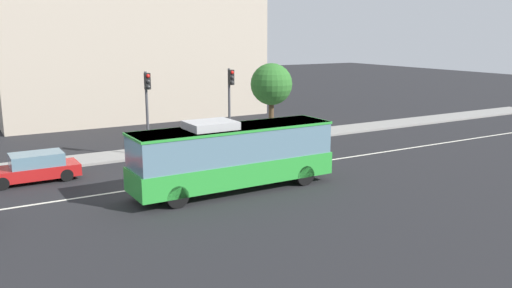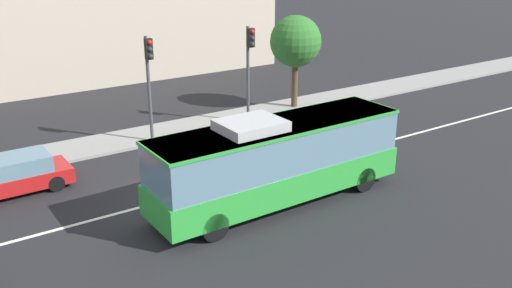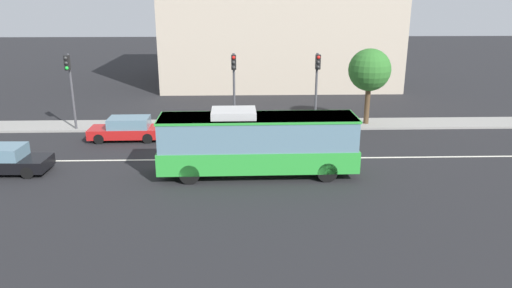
{
  "view_description": "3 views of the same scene",
  "coord_description": "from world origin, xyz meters",
  "px_view_note": "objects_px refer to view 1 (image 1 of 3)",
  "views": [
    {
      "loc": [
        -8.67,
        -24.18,
        7.45
      ],
      "look_at": [
        4.5,
        -1.63,
        1.93
      ],
      "focal_mm": 37.07,
      "sensor_mm": 36.0,
      "label": 1
    },
    {
      "loc": [
        -8.46,
        -17.87,
        9.41
      ],
      "look_at": [
        2.49,
        -1.44,
        2.1
      ],
      "focal_mm": 39.19,
      "sensor_mm": 36.0,
      "label": 2
    },
    {
      "loc": [
        1.98,
        -25.62,
        8.97
      ],
      "look_at": [
        2.7,
        -2.72,
        1.75
      ],
      "focal_mm": 33.67,
      "sensor_mm": 36.0,
      "label": 3
    }
  ],
  "objects_px": {
    "transit_bus": "(233,153)",
    "traffic_light_near_corner": "(230,94)",
    "sedan_red": "(34,168)",
    "traffic_light_far_corner": "(147,99)",
    "street_tree_kerbside_left": "(271,85)"
  },
  "relations": [
    {
      "from": "sedan_red",
      "to": "traffic_light_far_corner",
      "type": "xyz_separation_m",
      "value": [
        6.82,
        2.05,
        2.84
      ]
    },
    {
      "from": "sedan_red",
      "to": "traffic_light_near_corner",
      "type": "relative_size",
      "value": 0.87
    },
    {
      "from": "transit_bus",
      "to": "traffic_light_near_corner",
      "type": "distance_m",
      "value": 9.61
    },
    {
      "from": "traffic_light_far_corner",
      "to": "sedan_red",
      "type": "bearing_deg",
      "value": -73.6
    },
    {
      "from": "traffic_light_far_corner",
      "to": "street_tree_kerbside_left",
      "type": "distance_m",
      "value": 9.36
    },
    {
      "from": "sedan_red",
      "to": "street_tree_kerbside_left",
      "type": "distance_m",
      "value": 16.71
    },
    {
      "from": "sedan_red",
      "to": "traffic_light_near_corner",
      "type": "xyz_separation_m",
      "value": [
        12.35,
        2.01,
        2.84
      ]
    },
    {
      "from": "traffic_light_far_corner",
      "to": "street_tree_kerbside_left",
      "type": "height_order",
      "value": "street_tree_kerbside_left"
    },
    {
      "from": "sedan_red",
      "to": "traffic_light_far_corner",
      "type": "distance_m",
      "value": 7.66
    },
    {
      "from": "transit_bus",
      "to": "sedan_red",
      "type": "distance_m",
      "value": 10.38
    },
    {
      "from": "traffic_light_near_corner",
      "to": "street_tree_kerbside_left",
      "type": "relative_size",
      "value": 0.96
    },
    {
      "from": "traffic_light_near_corner",
      "to": "traffic_light_far_corner",
      "type": "height_order",
      "value": "same"
    },
    {
      "from": "transit_bus",
      "to": "traffic_light_far_corner",
      "type": "xyz_separation_m",
      "value": [
        -1.27,
        8.47,
        1.75
      ]
    },
    {
      "from": "traffic_light_near_corner",
      "to": "traffic_light_far_corner",
      "type": "relative_size",
      "value": 1.0
    },
    {
      "from": "transit_bus",
      "to": "traffic_light_far_corner",
      "type": "relative_size",
      "value": 1.93
    }
  ]
}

